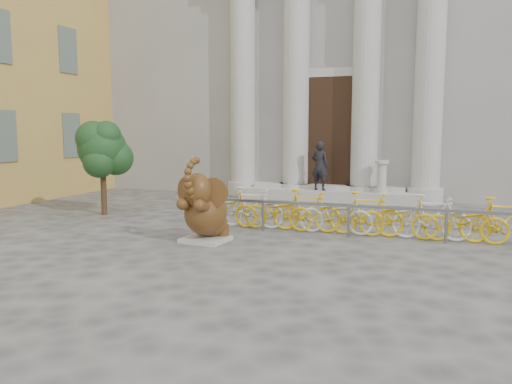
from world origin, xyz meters
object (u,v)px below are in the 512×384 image
(pedestrian, at_px, (320,166))
(bike_rack, at_px, (350,213))
(tree, at_px, (103,150))
(elephant_statue, at_px, (205,211))

(pedestrian, bearing_deg, bike_rack, 122.14)
(bike_rack, xyz_separation_m, pedestrian, (-1.88, 5.24, 0.69))
(pedestrian, bearing_deg, tree, 56.23)
(elephant_statue, xyz_separation_m, bike_rack, (2.80, 1.79, -0.16))
(bike_rack, bearing_deg, tree, 176.92)
(elephant_statue, bearing_deg, pedestrian, 87.44)
(elephant_statue, distance_m, tree, 4.83)
(bike_rack, bearing_deg, pedestrian, 109.71)
(bike_rack, relative_size, pedestrian, 4.89)
(elephant_statue, height_order, bike_rack, elephant_statue)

